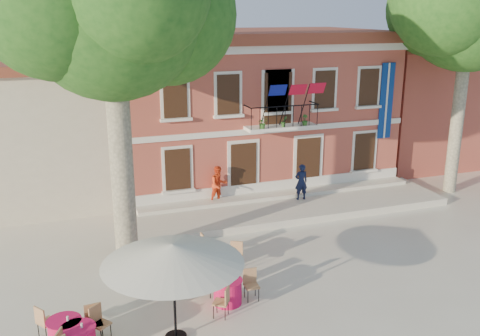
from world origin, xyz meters
name	(u,v)px	position (x,y,z in m)	size (l,w,h in m)	color
ground	(290,259)	(0.00, 0.00, 0.00)	(90.00, 90.00, 0.00)	beige
main_building	(247,105)	(2.00, 9.99, 3.78)	(13.50, 9.59, 7.50)	#A94A3D
neighbor_west	(7,127)	(-9.50, 11.00, 3.22)	(9.40, 9.40, 6.40)	beige
neighbor_east	(427,100)	(14.00, 11.00, 3.22)	(9.40, 9.40, 6.40)	#A94A3D
terrace	(290,207)	(2.00, 4.40, 0.15)	(14.00, 3.40, 0.30)	silver
plane_tree_west	(112,8)	(-5.42, 1.67, 8.50)	(5.87, 5.87, 11.53)	#A59E84
plane_tree_east	(471,5)	(10.41, 4.26, 8.66)	(5.95, 5.95, 11.69)	#A59E84
patio_umbrella	(173,254)	(-4.84, -3.31, 2.46)	(3.68, 3.68, 2.74)	black
pedestrian_navy	(301,182)	(2.71, 4.83, 1.11)	(0.59, 0.39, 1.63)	#0F1634
pedestrian_orange	(219,185)	(-0.90, 5.57, 1.14)	(0.81, 0.63, 1.68)	red
cafe_table_1	(228,290)	(-2.97, -2.06, 0.43)	(1.67, 1.87, 0.95)	#C2124D
cafe_table_2	(65,332)	(-7.62, -2.70, 0.43)	(1.71, 1.86, 0.95)	#C2124D
cafe_table_3	(214,256)	(-2.70, 0.30, 0.43)	(1.87, 1.62, 0.95)	#C2124D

